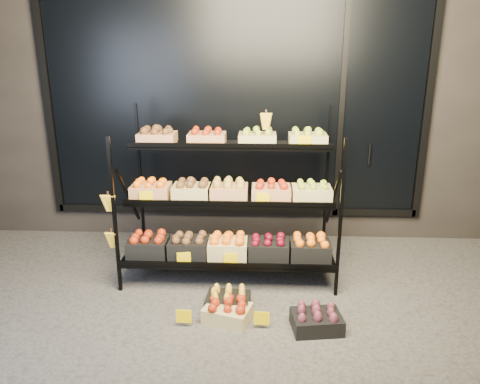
{
  "coord_description": "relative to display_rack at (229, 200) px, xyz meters",
  "views": [
    {
      "loc": [
        0.3,
        -3.76,
        2.27
      ],
      "look_at": [
        0.11,
        0.55,
        0.89
      ],
      "focal_mm": 35.0,
      "sensor_mm": 36.0,
      "label": 1
    }
  ],
  "objects": [
    {
      "name": "floor_crate_midleft",
      "position": [
        0.04,
        -0.71,
        -0.7
      ],
      "size": [
        0.4,
        0.31,
        0.2
      ],
      "rotation": [
        0.0,
        0.0,
        -0.07
      ],
      "color": "black",
      "rests_on": "ground"
    },
    {
      "name": "display_rack",
      "position": [
        0.0,
        0.0,
        0.0
      ],
      "size": [
        2.18,
        1.02,
        1.73
      ],
      "color": "black",
      "rests_on": "ground"
    },
    {
      "name": "building",
      "position": [
        0.01,
        1.99,
        0.96
      ],
      "size": [
        6.0,
        2.08,
        3.5
      ],
      "color": "#2D2826",
      "rests_on": "ground"
    },
    {
      "name": "tag_floor_b",
      "position": [
        0.34,
        -1.0,
        -0.73
      ],
      "size": [
        0.13,
        0.01,
        0.12
      ],
      "primitive_type": "cube",
      "color": "#F7CF00",
      "rests_on": "ground"
    },
    {
      "name": "floor_crate_right",
      "position": [
        0.79,
        -0.98,
        -0.69
      ],
      "size": [
        0.44,
        0.35,
        0.2
      ],
      "rotation": [
        0.0,
        0.0,
        0.14
      ],
      "color": "black",
      "rests_on": "ground"
    },
    {
      "name": "tag_floor_a",
      "position": [
        -0.31,
        -1.0,
        -0.73
      ],
      "size": [
        0.13,
        0.01,
        0.12
      ],
      "primitive_type": "cube",
      "color": "#F7CF00",
      "rests_on": "ground"
    },
    {
      "name": "ground",
      "position": [
        0.01,
        -0.6,
        -0.79
      ],
      "size": [
        24.0,
        24.0,
        0.0
      ],
      "primitive_type": "plane",
      "color": "#514F4C",
      "rests_on": "ground"
    },
    {
      "name": "floor_crate_midright",
      "position": [
        0.05,
        -0.88,
        -0.7
      ],
      "size": [
        0.44,
        0.38,
        0.19
      ],
      "rotation": [
        0.0,
        0.0,
        -0.3
      ],
      "color": "#CEBC77",
      "rests_on": "ground"
    }
  ]
}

